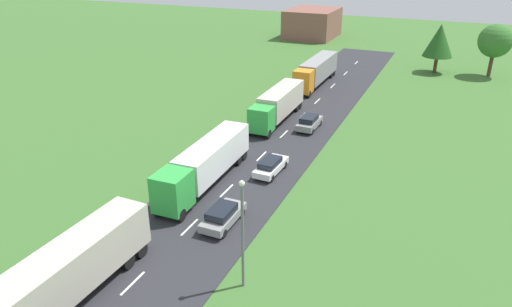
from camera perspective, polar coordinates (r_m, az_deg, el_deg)
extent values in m
cube|color=#2B2B30|center=(34.56, -9.80, -10.53)|extent=(10.00, 140.00, 0.06)
cube|color=white|center=(31.46, -14.72, -14.97)|extent=(0.16, 2.40, 0.01)
cube|color=white|center=(35.93, -8.06, -8.83)|extent=(0.16, 2.40, 0.01)
cube|color=white|center=(40.50, -3.58, -4.50)|extent=(0.16, 2.40, 0.01)
cube|color=white|center=(46.76, 0.69, -0.31)|extent=(0.16, 2.40, 0.01)
cube|color=white|center=(52.22, 3.41, 2.37)|extent=(0.16, 2.40, 0.01)
cube|color=white|center=(58.03, 5.67, 4.59)|extent=(0.16, 2.40, 0.01)
cube|color=white|center=(63.72, 7.45, 6.32)|extent=(0.16, 2.40, 0.01)
cube|color=white|center=(71.08, 9.31, 8.11)|extent=(0.16, 2.40, 0.01)
cube|color=white|center=(78.43, 10.80, 9.54)|extent=(0.16, 2.40, 0.01)
cube|color=white|center=(86.03, 12.07, 10.73)|extent=(0.16, 2.40, 0.01)
cube|color=beige|center=(30.22, -21.30, -12.50)|extent=(2.81, 11.34, 2.87)
cube|color=black|center=(31.19, -20.84, -14.92)|extent=(1.19, 10.73, 0.24)
cylinder|color=black|center=(32.48, -15.24, -12.52)|extent=(0.38, 1.01, 1.00)
cylinder|color=black|center=(33.70, -18.06, -11.42)|extent=(0.38, 1.01, 1.00)
cylinder|color=black|center=(33.29, -13.76, -11.32)|extent=(0.38, 1.01, 1.00)
cylinder|color=black|center=(34.48, -16.55, -10.30)|extent=(0.38, 1.01, 1.00)
cube|color=green|center=(36.77, -10.10, -4.51)|extent=(2.50, 2.82, 3.03)
cube|color=black|center=(35.55, -11.27, -4.68)|extent=(2.10, 0.15, 1.33)
cube|color=white|center=(42.03, -5.22, -0.18)|extent=(2.74, 10.39, 2.68)
cube|color=black|center=(42.69, -5.14, -2.06)|extent=(1.13, 9.84, 0.24)
cylinder|color=black|center=(36.52, -9.08, -7.38)|extent=(0.37, 1.01, 1.00)
cylinder|color=black|center=(37.54, -11.85, -6.68)|extent=(0.37, 1.01, 1.00)
cylinder|color=black|center=(44.82, -2.15, -0.77)|extent=(0.37, 1.01, 1.00)
cylinder|color=black|center=(45.66, -4.55, -0.35)|extent=(0.37, 1.01, 1.00)
cylinder|color=black|center=(45.85, -1.52, -0.16)|extent=(0.37, 1.01, 1.00)
cylinder|color=black|center=(46.66, -3.88, 0.24)|extent=(0.37, 1.01, 1.00)
cube|color=green|center=(51.17, 0.65, 4.17)|extent=(2.46, 2.29, 2.71)
cube|color=black|center=(50.07, 0.18, 4.30)|extent=(2.10, 0.12, 1.19)
cube|color=beige|center=(56.57, 3.08, 6.50)|extent=(2.57, 9.53, 2.80)
cube|color=black|center=(57.08, 3.05, 4.97)|extent=(0.97, 9.04, 0.24)
cylinder|color=black|center=(50.80, 1.49, 2.37)|extent=(0.36, 1.00, 1.00)
cylinder|color=black|center=(51.55, -0.68, 2.71)|extent=(0.36, 1.00, 1.00)
cylinder|color=black|center=(59.35, 4.96, 5.58)|extent=(0.36, 1.00, 1.00)
cylinder|color=black|center=(59.99, 3.05, 5.84)|extent=(0.36, 1.00, 1.00)
cylinder|color=black|center=(60.38, 5.30, 5.90)|extent=(0.36, 1.00, 1.00)
cylinder|color=black|center=(61.01, 3.42, 6.16)|extent=(0.36, 1.00, 1.00)
cube|color=orange|center=(65.23, 5.75, 8.70)|extent=(2.46, 2.32, 3.07)
cube|color=black|center=(64.09, 5.46, 8.94)|extent=(2.10, 0.11, 1.35)
cube|color=gray|center=(71.87, 7.63, 10.26)|extent=(2.58, 11.50, 2.91)
cube|color=black|center=(72.29, 7.56, 8.99)|extent=(0.98, 10.92, 0.24)
cylinder|color=black|center=(64.83, 6.42, 7.15)|extent=(0.36, 1.00, 1.00)
cylinder|color=black|center=(65.46, 4.66, 7.39)|extent=(0.36, 1.00, 1.00)
cylinder|color=black|center=(75.25, 9.11, 9.43)|extent=(0.36, 1.00, 1.00)
cylinder|color=black|center=(75.79, 7.56, 9.63)|extent=(0.36, 1.00, 1.00)
cylinder|color=black|center=(76.55, 9.39, 9.66)|extent=(0.36, 1.00, 1.00)
cylinder|color=black|center=(77.08, 7.86, 9.86)|extent=(0.36, 1.00, 1.00)
cube|color=gray|center=(35.70, -4.01, -7.68)|extent=(1.88, 4.49, 0.61)
cube|color=black|center=(35.22, -4.21, -7.03)|extent=(1.58, 2.52, 0.59)
cylinder|color=black|center=(37.34, -4.05, -6.67)|extent=(0.22, 0.64, 0.64)
cylinder|color=black|center=(36.69, -1.73, -7.22)|extent=(0.22, 0.64, 0.64)
cylinder|color=black|center=(35.10, -6.37, -8.99)|extent=(0.22, 0.64, 0.64)
cylinder|color=black|center=(34.41, -3.93, -9.64)|extent=(0.22, 0.64, 0.64)
cube|color=white|center=(43.17, 1.82, -1.63)|extent=(1.88, 4.60, 0.59)
cube|color=black|center=(42.74, 1.71, -1.09)|extent=(1.53, 2.59, 0.52)
cylinder|color=black|center=(44.85, 1.73, -1.01)|extent=(0.24, 0.65, 0.64)
cylinder|color=black|center=(44.32, 3.52, -1.37)|extent=(0.24, 0.65, 0.64)
cylinder|color=black|center=(42.33, 0.03, -2.62)|extent=(0.24, 0.65, 0.64)
cylinder|color=black|center=(41.77, 1.91, -3.03)|extent=(0.24, 0.65, 0.64)
cube|color=gray|center=(53.74, 6.48, 3.66)|extent=(1.93, 4.40, 0.68)
cube|color=black|center=(53.33, 6.44, 4.22)|extent=(1.60, 2.47, 0.59)
cylinder|color=black|center=(55.42, 6.15, 3.95)|extent=(0.23, 0.64, 0.64)
cylinder|color=black|center=(54.97, 7.78, 3.69)|extent=(0.23, 0.64, 0.64)
cylinder|color=black|center=(52.79, 5.10, 2.93)|extent=(0.23, 0.64, 0.64)
cylinder|color=black|center=(52.32, 6.81, 2.65)|extent=(0.23, 0.64, 0.64)
cylinder|color=slate|center=(28.32, -1.63, -10.19)|extent=(0.18, 0.18, 7.08)
sphere|color=silver|center=(26.41, -1.73, -3.65)|extent=(0.36, 0.36, 0.36)
cylinder|color=#513823|center=(82.78, 20.94, 10.05)|extent=(0.55, 0.55, 2.64)
cone|color=#23561E|center=(82.01, 21.35, 12.66)|extent=(4.65, 4.65, 5.12)
cylinder|color=#513823|center=(83.74, 26.56, 9.60)|extent=(0.58, 0.58, 3.66)
sphere|color=#38702D|center=(83.03, 27.05, 12.09)|extent=(5.13, 5.13, 5.13)
cube|color=brown|center=(108.38, 6.86, 15.42)|extent=(10.08, 12.89, 6.02)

